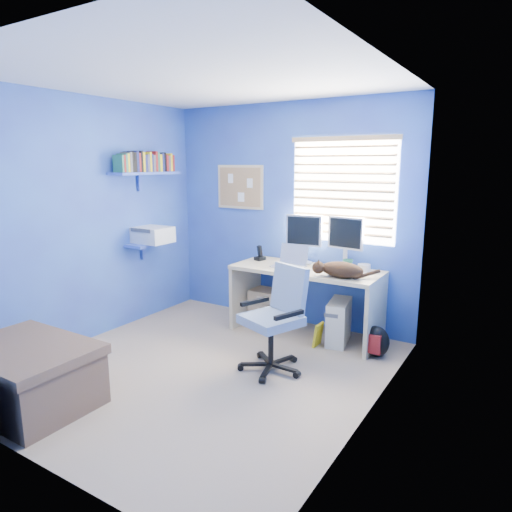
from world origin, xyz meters
The scene contains 23 objects.
floor centered at (0.00, 0.00, 0.00)m, with size 3.00×3.20×0.00m, color tan.
ceiling centered at (0.00, 0.00, 2.50)m, with size 3.00×3.20×0.00m, color white.
wall_back centered at (0.00, 1.60, 1.25)m, with size 3.00×0.01×2.50m, color #3442A6.
wall_front centered at (0.00, -1.60, 1.25)m, with size 3.00×0.01×2.50m, color #3442A6.
wall_left centered at (-1.50, 0.00, 1.25)m, with size 0.01×3.20×2.50m, color #3442A6.
wall_right centered at (1.50, 0.00, 1.25)m, with size 0.01×3.20×2.50m, color #3442A6.
desk centered at (0.40, 1.26, 0.37)m, with size 1.58×0.65×0.74m, color tan.
laptop centered at (0.22, 1.20, 0.85)m, with size 0.33×0.26×0.22m, color silver.
monitor_left centered at (0.28, 1.45, 1.01)m, with size 0.40×0.12×0.54m, color silver.
monitor_right centered at (0.73, 1.52, 1.01)m, with size 0.40×0.12×0.54m, color silver.
phone centered at (-0.23, 1.34, 0.82)m, with size 0.09×0.11×0.17m, color black.
mug centered at (0.79, 1.46, 0.79)m, with size 0.10×0.09×0.10m, color #216544.
cd_spindle centered at (0.96, 1.46, 0.78)m, with size 0.13×0.13×0.07m, color silver.
cat centered at (0.87, 1.08, 0.82)m, with size 0.43×0.23×0.15m, color black.
tower_pc centered at (0.80, 1.23, 0.23)m, with size 0.19×0.44×0.45m, color beige.
drawer_boxes centered at (-0.13, 1.35, 0.20)m, with size 0.35×0.28×0.41m, color tan.
yellow_book centered at (0.66, 1.03, 0.12)m, with size 0.03×0.17×0.24m, color yellow.
backpack centered at (1.23, 1.09, 0.15)m, with size 0.26×0.20×0.31m, color black.
bed_corner centered at (-0.76, -1.20, 0.24)m, with size 1.00×0.71×0.48m, color brown.
office_chair centered at (0.54, 0.35, 0.35)m, with size 0.70×0.70×0.94m.
window_blinds centered at (0.65, 1.57, 1.55)m, with size 1.15×0.05×1.10m.
corkboard centered at (-0.65, 1.58, 1.55)m, with size 0.64×0.02×0.52m.
wall_shelves centered at (-1.35, 0.75, 1.43)m, with size 0.42×0.90×1.05m.
Camera 1 is at (2.42, -3.02, 1.83)m, focal length 32.00 mm.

